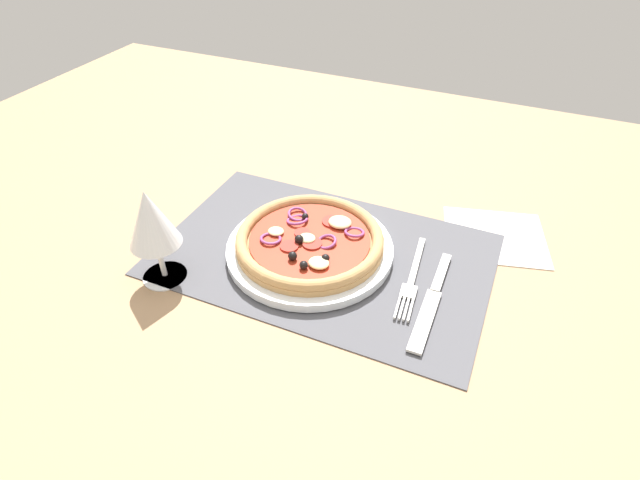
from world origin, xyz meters
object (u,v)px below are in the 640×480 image
(knife, at_px, (432,300))
(wine_glass, at_px, (151,222))
(napkin, at_px, (495,236))
(plate, at_px, (310,249))
(fork, at_px, (411,281))
(pizza, at_px, (310,240))

(knife, height_order, wine_glass, wine_glass)
(wine_glass, height_order, napkin, wine_glass)
(napkin, bearing_deg, plate, 31.84)
(knife, xyz_separation_m, napkin, (-0.06, -0.19, -0.00))
(knife, height_order, napkin, knife)
(knife, xyz_separation_m, wine_glass, (0.37, 0.10, 0.09))
(fork, height_order, knife, knife)
(plate, relative_size, pizza, 1.14)
(fork, relative_size, napkin, 1.15)
(knife, bearing_deg, fork, -128.11)
(knife, bearing_deg, wine_glass, -75.45)
(pizza, relative_size, napkin, 1.43)
(plate, relative_size, fork, 1.41)
(fork, bearing_deg, wine_glass, -74.45)
(plate, bearing_deg, napkin, -148.16)
(fork, distance_m, wine_glass, 0.37)
(plate, height_order, pizza, pizza)
(plate, distance_m, fork, 0.16)
(pizza, distance_m, knife, 0.20)
(plate, height_order, fork, plate)
(wine_glass, bearing_deg, fork, -158.91)
(fork, distance_m, napkin, 0.19)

